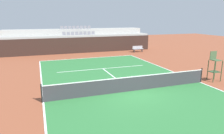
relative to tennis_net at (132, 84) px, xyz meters
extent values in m
plane|color=brown|center=(0.00, 0.00, -0.51)|extent=(80.00, 80.00, 0.00)
cube|color=#2D7238|center=(0.00, 0.00, -0.50)|extent=(11.00, 24.00, 0.01)
cube|color=white|center=(0.00, 11.95, -0.50)|extent=(11.00, 0.10, 0.00)
cube|color=white|center=(-5.45, 0.00, -0.50)|extent=(0.10, 24.00, 0.00)
cube|color=white|center=(5.45, 0.00, -0.50)|extent=(0.10, 24.00, 0.00)
cube|color=white|center=(0.00, 6.40, -0.50)|extent=(8.26, 0.10, 0.00)
cube|color=white|center=(0.00, 3.20, -0.50)|extent=(0.10, 6.40, 0.00)
cube|color=black|center=(0.00, 16.00, 0.53)|extent=(20.06, 0.30, 2.08)
cube|color=#9E9E99|center=(0.00, 17.35, 0.65)|extent=(20.06, 2.40, 2.32)
cube|color=#9E9E99|center=(0.00, 19.75, 1.00)|extent=(20.06, 2.40, 3.02)
cube|color=slate|center=(-2.04, 17.35, 1.83)|extent=(0.44, 0.44, 0.04)
cube|color=slate|center=(-2.04, 17.55, 2.05)|extent=(0.44, 0.04, 0.40)
cube|color=slate|center=(-1.45, 17.35, 1.83)|extent=(0.44, 0.44, 0.04)
cube|color=slate|center=(-1.45, 17.55, 2.05)|extent=(0.44, 0.04, 0.40)
cube|color=slate|center=(-0.87, 17.35, 1.83)|extent=(0.44, 0.44, 0.04)
cube|color=slate|center=(-0.87, 17.55, 2.05)|extent=(0.44, 0.04, 0.40)
cube|color=slate|center=(-0.29, 17.35, 1.83)|extent=(0.44, 0.44, 0.04)
cube|color=slate|center=(-0.29, 17.55, 2.05)|extent=(0.44, 0.04, 0.40)
cube|color=slate|center=(0.29, 17.35, 1.83)|extent=(0.44, 0.44, 0.04)
cube|color=slate|center=(0.29, 17.55, 2.05)|extent=(0.44, 0.04, 0.40)
cube|color=slate|center=(0.87, 17.35, 1.83)|extent=(0.44, 0.44, 0.04)
cube|color=slate|center=(0.87, 17.55, 2.05)|extent=(0.44, 0.04, 0.40)
cube|color=slate|center=(1.45, 17.35, 1.83)|extent=(0.44, 0.44, 0.04)
cube|color=slate|center=(1.45, 17.55, 2.05)|extent=(0.44, 0.04, 0.40)
cube|color=slate|center=(2.04, 17.35, 1.83)|extent=(0.44, 0.44, 0.04)
cube|color=slate|center=(2.04, 17.55, 2.05)|extent=(0.44, 0.04, 0.40)
cube|color=slate|center=(-2.04, 19.75, 2.53)|extent=(0.44, 0.44, 0.04)
cube|color=slate|center=(-2.04, 19.95, 2.75)|extent=(0.44, 0.04, 0.40)
cube|color=slate|center=(-1.45, 19.75, 2.53)|extent=(0.44, 0.44, 0.04)
cube|color=slate|center=(-1.45, 19.95, 2.75)|extent=(0.44, 0.04, 0.40)
cube|color=slate|center=(-0.87, 19.75, 2.53)|extent=(0.44, 0.44, 0.04)
cube|color=slate|center=(-0.87, 19.95, 2.75)|extent=(0.44, 0.04, 0.40)
cube|color=slate|center=(-0.29, 19.75, 2.53)|extent=(0.44, 0.44, 0.04)
cube|color=slate|center=(-0.29, 19.95, 2.75)|extent=(0.44, 0.04, 0.40)
cube|color=slate|center=(0.29, 19.75, 2.53)|extent=(0.44, 0.44, 0.04)
cube|color=slate|center=(0.29, 19.95, 2.75)|extent=(0.44, 0.04, 0.40)
cube|color=slate|center=(0.87, 19.75, 2.53)|extent=(0.44, 0.44, 0.04)
cube|color=slate|center=(0.87, 19.95, 2.75)|extent=(0.44, 0.04, 0.40)
cube|color=slate|center=(1.45, 19.75, 2.53)|extent=(0.44, 0.44, 0.04)
cube|color=slate|center=(1.45, 19.95, 2.75)|extent=(0.44, 0.04, 0.40)
cube|color=slate|center=(2.04, 19.75, 2.53)|extent=(0.44, 0.44, 0.04)
cube|color=slate|center=(2.04, 19.95, 2.75)|extent=(0.44, 0.04, 0.40)
cylinder|color=black|center=(-5.50, 0.00, 0.04)|extent=(0.08, 0.08, 1.07)
cylinder|color=black|center=(5.50, 0.00, 0.04)|extent=(0.08, 0.08, 1.07)
cube|color=#333338|center=(0.00, 0.00, -0.04)|extent=(10.90, 0.02, 0.92)
cube|color=white|center=(0.00, 0.00, 0.45)|extent=(10.90, 0.04, 0.05)
cylinder|color=#334C2D|center=(6.35, -0.30, 0.27)|extent=(0.06, 0.06, 1.55)
cylinder|color=#334C2D|center=(7.05, -0.30, 0.27)|extent=(0.06, 0.06, 1.55)
cylinder|color=#334C2D|center=(6.35, 0.30, 0.27)|extent=(0.06, 0.06, 1.55)
cylinder|color=#334C2D|center=(7.05, 0.30, 0.27)|extent=(0.06, 0.06, 1.55)
cube|color=#334C2D|center=(6.70, 0.00, 0.19)|extent=(0.70, 0.60, 0.04)
cube|color=#3F5938|center=(6.70, 0.00, 1.07)|extent=(0.60, 0.60, 0.05)
cube|color=#3F5938|center=(6.70, 0.28, 1.39)|extent=(0.60, 0.04, 0.60)
cube|color=#99999E|center=(7.41, 13.92, -0.06)|extent=(1.50, 0.40, 0.05)
cube|color=#99999E|center=(7.41, 14.10, 0.16)|extent=(1.50, 0.04, 0.36)
cube|color=#2D2D33|center=(6.81, 13.78, -0.30)|extent=(0.06, 0.06, 0.42)
cube|color=#2D2D33|center=(8.01, 13.78, -0.30)|extent=(0.06, 0.06, 0.42)
cube|color=#2D2D33|center=(6.81, 14.06, -0.30)|extent=(0.06, 0.06, 0.42)
cube|color=#2D2D33|center=(8.01, 14.06, -0.30)|extent=(0.06, 0.06, 0.42)
camera|label=1|loc=(-5.47, -11.40, 4.07)|focal=33.18mm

